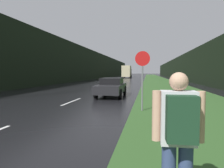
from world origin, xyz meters
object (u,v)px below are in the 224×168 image
hitchhiker_with_backpack (178,136)px  car_passing_near (112,87)px  stop_sign (142,75)px  delivery_truck (127,72)px

hitchhiker_with_backpack → car_passing_near: (-2.94, 11.94, -0.32)m
stop_sign → delivery_truck: 53.54m
stop_sign → car_passing_near: 5.88m
hitchhiker_with_backpack → delivery_truck: delivery_truck is taller
hitchhiker_with_backpack → car_passing_near: 12.30m
car_passing_near → delivery_truck: bearing=-85.5°
car_passing_near → delivery_truck: (-3.73, 47.90, 1.27)m
stop_sign → delivery_truck: size_ratio=0.36×
hitchhiker_with_backpack → delivery_truck: size_ratio=0.23×
car_passing_near → delivery_truck: delivery_truck is taller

